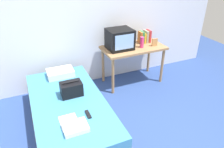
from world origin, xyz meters
TOP-DOWN VIEW (x-y plane):
  - ground_plane at (0.00, 0.00)m, footprint 8.00×8.00m
  - wall_back at (0.00, 2.00)m, footprint 5.20×0.10m
  - bed at (-0.84, 0.80)m, footprint 1.00×2.00m
  - desk at (0.60, 1.59)m, footprint 1.16×0.60m
  - tv at (0.32, 1.61)m, footprint 0.44×0.39m
  - water_bottle at (0.72, 1.50)m, footprint 0.07×0.07m
  - book_row at (0.90, 1.72)m, footprint 0.22×0.17m
  - picture_frame at (0.98, 1.47)m, footprint 0.11×0.02m
  - pillow at (-0.79, 1.54)m, footprint 0.43×0.30m
  - handbag at (-0.76, 0.91)m, footprint 0.30×0.20m
  - magazine at (-0.93, 0.36)m, footprint 0.21×0.29m
  - remote_dark at (-0.68, 0.40)m, footprint 0.04×0.16m
  - folded_towel at (-0.89, 0.21)m, footprint 0.28×0.22m

SIDE VIEW (x-z plane):
  - ground_plane at x=0.00m, z-range 0.00..0.00m
  - bed at x=-0.84m, z-range 0.00..0.46m
  - magazine at x=-0.93m, z-range 0.46..0.47m
  - remote_dark at x=-0.68m, z-range 0.46..0.48m
  - folded_towel at x=-0.89m, z-range 0.46..0.52m
  - pillow at x=-0.79m, z-range 0.46..0.57m
  - handbag at x=-0.76m, z-range 0.45..0.67m
  - desk at x=0.60m, z-range 0.27..1.01m
  - picture_frame at x=0.98m, z-range 0.74..0.88m
  - water_bottle at x=0.72m, z-range 0.74..0.94m
  - book_row at x=0.90m, z-range 0.73..0.97m
  - tv at x=0.32m, z-range 0.74..1.10m
  - wall_back at x=0.00m, z-range 0.00..2.60m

